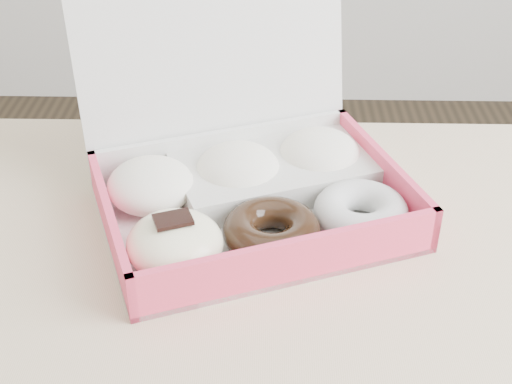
{
  "coord_description": "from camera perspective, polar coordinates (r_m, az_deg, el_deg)",
  "views": [
    {
      "loc": [
        -0.2,
        -0.51,
        1.23
      ],
      "look_at": [
        -0.22,
        0.16,
        0.79
      ],
      "focal_mm": 50.0,
      "sensor_mm": 36.0,
      "label": 1
    }
  ],
  "objects": [
    {
      "name": "table",
      "position": [
        0.79,
        16.41,
        -13.88
      ],
      "size": [
        1.2,
        0.8,
        0.75
      ],
      "color": "tan",
      "rests_on": "ground"
    },
    {
      "name": "donut_box",
      "position": [
        0.82,
        -0.86,
        0.71
      ],
      "size": [
        0.42,
        0.39,
        0.24
      ],
      "rotation": [
        0.0,
        0.0,
        0.36
      ],
      "color": "silver",
      "rests_on": "table"
    },
    {
      "name": "newspapers",
      "position": [
        0.9,
        1.06,
        2.58
      ],
      "size": [
        0.31,
        0.28,
        0.04
      ],
      "primitive_type": "cube",
      "rotation": [
        0.0,
        0.0,
        0.37
      ],
      "color": "silver",
      "rests_on": "table"
    }
  ]
}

